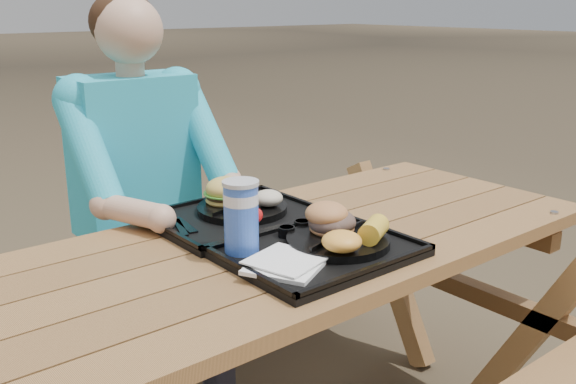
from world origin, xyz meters
TOP-DOWN VIEW (x-y plane):
  - picnic_table at (0.00, 0.00)m, footprint 1.80×1.49m
  - tray_near at (-0.02, -0.15)m, footprint 0.45×0.35m
  - tray_far at (-0.03, 0.20)m, footprint 0.45×0.35m
  - plate_near at (0.04, -0.15)m, footprint 0.26×0.26m
  - plate_far at (0.00, 0.21)m, footprint 0.26×0.26m
  - napkin_stack at (-0.16, -0.18)m, footprint 0.21×0.21m
  - soda_cup at (-0.17, -0.04)m, footprint 0.08×0.08m
  - condiment_bbq at (-0.02, -0.02)m, footprint 0.04×0.04m
  - condiment_mustard at (0.04, -0.01)m, footprint 0.04×0.04m
  - sandwich at (0.06, -0.11)m, footprint 0.12×0.12m
  - mac_cheese at (-0.02, -0.22)m, footprint 0.10×0.10m
  - corn_cob at (0.09, -0.22)m, footprint 0.13×0.13m
  - cutlery_far at (-0.19, 0.21)m, footprint 0.05×0.14m
  - burger at (-0.01, 0.27)m, footprint 0.13×0.13m
  - baked_beans at (-0.05, 0.16)m, footprint 0.08×0.08m
  - potato_salad at (0.06, 0.16)m, footprint 0.08×0.08m
  - diner at (-0.10, 0.66)m, footprint 0.48×0.84m

SIDE VIEW (x-z plane):
  - picnic_table at x=0.00m, z-range 0.00..0.75m
  - diner at x=-0.10m, z-range 0.00..1.28m
  - tray_near at x=-0.02m, z-range 0.75..0.77m
  - tray_far at x=-0.03m, z-range 0.75..0.77m
  - cutlery_far at x=-0.19m, z-range 0.77..0.78m
  - napkin_stack at x=-0.16m, z-range 0.77..0.79m
  - plate_near at x=0.04m, z-range 0.77..0.79m
  - plate_far at x=0.00m, z-range 0.77..0.79m
  - condiment_bbq at x=-0.02m, z-range 0.77..0.80m
  - condiment_mustard at x=0.04m, z-range 0.77..0.80m
  - baked_beans at x=-0.05m, z-range 0.79..0.83m
  - potato_salad at x=0.06m, z-range 0.79..0.84m
  - mac_cheese at x=-0.02m, z-range 0.79..0.84m
  - corn_cob at x=0.09m, z-range 0.79..0.84m
  - burger at x=-0.01m, z-range 0.79..0.90m
  - sandwich at x=0.06m, z-range 0.79..0.91m
  - soda_cup at x=-0.17m, z-range 0.77..0.94m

